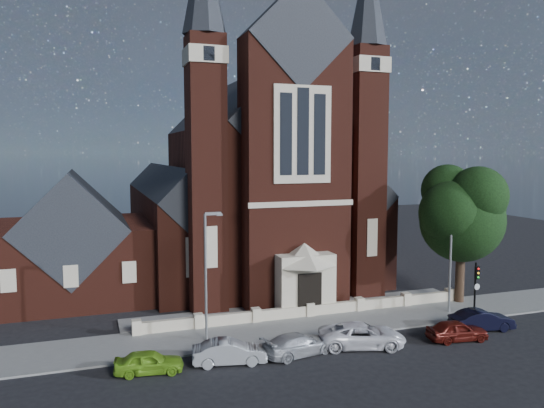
{
  "coord_description": "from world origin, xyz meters",
  "views": [
    {
      "loc": [
        -14.61,
        -27.45,
        11.69
      ],
      "look_at": [
        -0.92,
        12.0,
        7.65
      ],
      "focal_mm": 35.0,
      "sensor_mm": 36.0,
      "label": 1
    }
  ],
  "objects_px": {
    "car_white_suv": "(362,335)",
    "car_silver_b": "(298,344)",
    "street_lamp_right": "(452,251)",
    "car_lime_van": "(149,362)",
    "street_tree": "(466,215)",
    "car_silver_a": "(229,352)",
    "car_navy": "(482,320)",
    "traffic_signal": "(476,282)",
    "church": "(245,188)",
    "parish_hall": "(73,248)",
    "street_lamp_left": "(207,269)",
    "car_dark_red": "(457,330)"
  },
  "relations": [
    {
      "from": "street_lamp_left",
      "to": "car_silver_b",
      "type": "bearing_deg",
      "value": -40.65
    },
    {
      "from": "car_lime_van",
      "to": "car_navy",
      "type": "relative_size",
      "value": 0.87
    },
    {
      "from": "church",
      "to": "car_white_suv",
      "type": "bearing_deg",
      "value": -88.26
    },
    {
      "from": "church",
      "to": "car_white_suv",
      "type": "distance_m",
      "value": 24.07
    },
    {
      "from": "street_lamp_right",
      "to": "traffic_signal",
      "type": "xyz_separation_m",
      "value": [
        0.91,
        -1.57,
        -2.02
      ]
    },
    {
      "from": "street_lamp_right",
      "to": "car_silver_a",
      "type": "height_order",
      "value": "street_lamp_right"
    },
    {
      "from": "car_lime_van",
      "to": "car_silver_b",
      "type": "xyz_separation_m",
      "value": [
        8.45,
        -0.22,
        0.02
      ]
    },
    {
      "from": "car_lime_van",
      "to": "church",
      "type": "bearing_deg",
      "value": -20.23
    },
    {
      "from": "car_silver_b",
      "to": "car_navy",
      "type": "xyz_separation_m",
      "value": [
        13.05,
        -0.0,
        0.05
      ]
    },
    {
      "from": "street_lamp_right",
      "to": "car_white_suv",
      "type": "xyz_separation_m",
      "value": [
        -9.4,
        -3.93,
        -3.87
      ]
    },
    {
      "from": "car_silver_a",
      "to": "car_silver_b",
      "type": "distance_m",
      "value": 4.09
    },
    {
      "from": "street_tree",
      "to": "car_silver_a",
      "type": "height_order",
      "value": "street_tree"
    },
    {
      "from": "car_lime_van",
      "to": "car_white_suv",
      "type": "xyz_separation_m",
      "value": [
        12.57,
        -0.31,
        0.11
      ]
    },
    {
      "from": "car_silver_a",
      "to": "car_navy",
      "type": "bearing_deg",
      "value": -80.46
    },
    {
      "from": "parish_hall",
      "to": "car_silver_a",
      "type": "height_order",
      "value": "parish_hall"
    },
    {
      "from": "traffic_signal",
      "to": "car_silver_b",
      "type": "relative_size",
      "value": 0.91
    },
    {
      "from": "car_dark_red",
      "to": "car_navy",
      "type": "relative_size",
      "value": 0.91
    },
    {
      "from": "car_lime_van",
      "to": "car_silver_a",
      "type": "relative_size",
      "value": 0.89
    },
    {
      "from": "car_white_suv",
      "to": "car_navy",
      "type": "bearing_deg",
      "value": -73.2
    },
    {
      "from": "car_lime_van",
      "to": "car_white_suv",
      "type": "bearing_deg",
      "value": -83.86
    },
    {
      "from": "street_lamp_left",
      "to": "car_navy",
      "type": "height_order",
      "value": "street_lamp_left"
    },
    {
      "from": "street_tree",
      "to": "car_navy",
      "type": "height_order",
      "value": "street_tree"
    },
    {
      "from": "church",
      "to": "street_lamp_right",
      "type": "relative_size",
      "value": 4.31
    },
    {
      "from": "street_lamp_right",
      "to": "car_silver_b",
      "type": "relative_size",
      "value": 1.83
    },
    {
      "from": "car_lime_van",
      "to": "car_silver_a",
      "type": "xyz_separation_m",
      "value": [
        4.36,
        -0.18,
        0.06
      ]
    },
    {
      "from": "parish_hall",
      "to": "car_silver_b",
      "type": "bearing_deg",
      "value": -54.84
    },
    {
      "from": "car_white_suv",
      "to": "car_silver_b",
      "type": "bearing_deg",
      "value": 105.15
    },
    {
      "from": "car_navy",
      "to": "car_silver_b",
      "type": "bearing_deg",
      "value": 98.12
    },
    {
      "from": "church",
      "to": "car_navy",
      "type": "height_order",
      "value": "church"
    },
    {
      "from": "street_tree",
      "to": "car_silver_b",
      "type": "relative_size",
      "value": 2.42
    },
    {
      "from": "street_lamp_right",
      "to": "car_lime_van",
      "type": "xyz_separation_m",
      "value": [
        -21.97,
        -3.62,
        -3.98
      ]
    },
    {
      "from": "parish_hall",
      "to": "car_navy",
      "type": "bearing_deg",
      "value": -34.86
    },
    {
      "from": "street_lamp_right",
      "to": "car_dark_red",
      "type": "height_order",
      "value": "street_lamp_right"
    },
    {
      "from": "parish_hall",
      "to": "car_silver_b",
      "type": "relative_size",
      "value": 2.76
    },
    {
      "from": "car_lime_van",
      "to": "car_silver_b",
      "type": "height_order",
      "value": "car_silver_b"
    },
    {
      "from": "street_lamp_left",
      "to": "car_navy",
      "type": "distance_m",
      "value": 18.37
    },
    {
      "from": "church",
      "to": "car_silver_a",
      "type": "distance_m",
      "value": 25.1
    },
    {
      "from": "parish_hall",
      "to": "car_lime_van",
      "type": "height_order",
      "value": "parish_hall"
    },
    {
      "from": "church",
      "to": "car_navy",
      "type": "distance_m",
      "value": 25.85
    },
    {
      "from": "car_silver_b",
      "to": "car_navy",
      "type": "height_order",
      "value": "car_navy"
    },
    {
      "from": "car_silver_b",
      "to": "street_tree",
      "type": "bearing_deg",
      "value": -83.61
    },
    {
      "from": "street_tree",
      "to": "car_white_suv",
      "type": "bearing_deg",
      "value": -154.66
    },
    {
      "from": "street_tree",
      "to": "traffic_signal",
      "type": "xyz_separation_m",
      "value": [
        -1.6,
        -3.28,
        -4.38
      ]
    },
    {
      "from": "church",
      "to": "car_silver_b",
      "type": "relative_size",
      "value": 7.91
    },
    {
      "from": "car_dark_red",
      "to": "car_navy",
      "type": "bearing_deg",
      "value": -62.2
    },
    {
      "from": "car_lime_van",
      "to": "car_dark_red",
      "type": "distance_m",
      "value": 18.75
    },
    {
      "from": "church",
      "to": "car_white_suv",
      "type": "height_order",
      "value": "church"
    },
    {
      "from": "street_lamp_right",
      "to": "traffic_signal",
      "type": "height_order",
      "value": "street_lamp_right"
    },
    {
      "from": "street_lamp_right",
      "to": "car_navy",
      "type": "xyz_separation_m",
      "value": [
        -0.46,
        -3.85,
        -3.91
      ]
    },
    {
      "from": "church",
      "to": "car_lime_van",
      "type": "height_order",
      "value": "church"
    }
  ]
}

